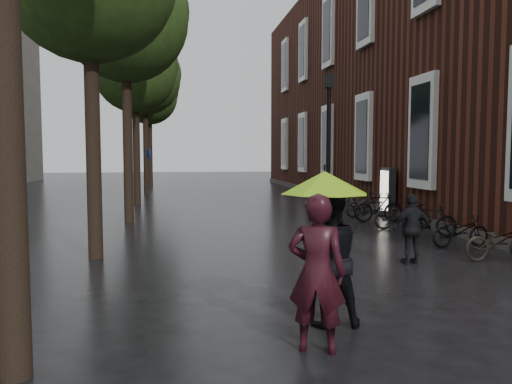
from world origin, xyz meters
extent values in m
cube|color=#38160F|center=(10.50, 19.50, 6.00)|extent=(10.00, 33.00, 12.00)
cube|color=silver|center=(5.45, 10.50, 3.00)|extent=(0.25, 1.60, 3.60)
cube|color=black|center=(5.35, 10.50, 3.00)|extent=(0.10, 1.20, 3.00)
cube|color=silver|center=(5.45, 15.50, 3.00)|extent=(0.25, 1.60, 3.60)
cube|color=black|center=(5.35, 15.50, 3.00)|extent=(0.10, 1.20, 3.00)
cube|color=silver|center=(5.45, 15.50, 8.50)|extent=(0.25, 1.60, 3.60)
cube|color=black|center=(5.35, 15.50, 8.50)|extent=(0.10, 1.20, 3.00)
cube|color=silver|center=(5.45, 20.50, 3.00)|extent=(0.25, 1.60, 3.60)
cube|color=black|center=(5.35, 20.50, 3.00)|extent=(0.10, 1.20, 3.00)
cube|color=silver|center=(5.45, 20.50, 8.50)|extent=(0.25, 1.60, 3.60)
cube|color=black|center=(5.35, 20.50, 8.50)|extent=(0.10, 1.20, 3.00)
cube|color=silver|center=(5.45, 25.50, 3.00)|extent=(0.25, 1.60, 3.60)
cube|color=black|center=(5.35, 25.50, 3.00)|extent=(0.10, 1.20, 3.00)
cube|color=silver|center=(5.45, 25.50, 8.50)|extent=(0.25, 1.60, 3.60)
cube|color=black|center=(5.35, 25.50, 8.50)|extent=(0.10, 1.20, 3.00)
cube|color=silver|center=(5.45, 30.50, 3.00)|extent=(0.25, 1.60, 3.60)
cube|color=black|center=(5.35, 30.50, 3.00)|extent=(0.10, 1.20, 3.00)
cube|color=silver|center=(5.45, 30.50, 8.50)|extent=(0.25, 1.60, 3.60)
cube|color=black|center=(5.35, 30.50, 8.50)|extent=(0.10, 1.20, 3.00)
cube|color=#3F3833|center=(5.60, 19.50, 0.15)|extent=(0.40, 33.00, 0.30)
cylinder|color=black|center=(-4.00, 1.00, 2.34)|extent=(0.32, 0.32, 4.68)
cylinder|color=black|center=(-4.10, 7.00, 2.25)|extent=(0.32, 0.32, 4.51)
cylinder|color=black|center=(-3.90, 13.00, 2.48)|extent=(0.32, 0.32, 4.95)
cylinder|color=black|center=(-4.05, 19.00, 2.20)|extent=(0.32, 0.32, 4.40)
cylinder|color=black|center=(-3.95, 25.00, 2.39)|extent=(0.32, 0.32, 4.79)
cylinder|color=black|center=(-4.00, 31.00, 2.28)|extent=(0.32, 0.32, 4.57)
imported|color=black|center=(-0.74, 1.18, 0.93)|extent=(0.80, 0.67, 1.86)
imported|color=black|center=(-0.33, 2.00, 0.91)|extent=(0.91, 0.72, 1.82)
cylinder|color=black|center=(-0.54, 1.59, 1.25)|extent=(0.02, 0.02, 1.40)
cone|color=#91DA16|center=(-0.54, 1.59, 1.96)|extent=(1.10, 1.10, 0.28)
cylinder|color=black|center=(-0.54, 1.59, 2.14)|extent=(0.02, 0.02, 0.08)
imported|color=black|center=(2.54, 5.35, 0.74)|extent=(0.87, 0.38, 1.47)
imported|color=black|center=(4.57, 5.36, 0.43)|extent=(1.65, 0.64, 0.86)
imported|color=black|center=(4.62, 6.93, 0.41)|extent=(1.58, 0.63, 0.81)
imported|color=black|center=(4.66, 8.52, 0.46)|extent=(1.59, 0.71, 0.92)
imported|color=black|center=(4.50, 9.88, 0.45)|extent=(1.80, 0.85, 0.91)
imported|color=black|center=(4.44, 11.55, 0.51)|extent=(1.72, 0.57, 1.02)
imported|color=black|center=(4.59, 12.87, 0.44)|extent=(1.71, 0.71, 0.88)
imported|color=black|center=(4.56, 14.60, 0.49)|extent=(1.68, 0.76, 0.98)
imported|color=black|center=(4.69, 16.05, 0.47)|extent=(1.80, 0.63, 0.94)
cube|color=black|center=(5.33, 12.80, 0.90)|extent=(0.25, 1.20, 1.81)
cube|color=beige|center=(5.19, 12.80, 0.95)|extent=(0.04, 1.01, 1.48)
cylinder|color=black|center=(2.10, 9.77, 2.15)|extent=(0.13, 0.13, 4.29)
cube|color=black|center=(2.10, 9.77, 4.40)|extent=(0.24, 0.24, 0.38)
sphere|color=#FFE5B2|center=(2.10, 9.77, 4.40)|extent=(0.19, 0.19, 0.19)
cylinder|color=#262628|center=(-3.59, 18.63, 1.16)|extent=(0.06, 0.06, 2.31)
cylinder|color=navy|center=(-3.50, 18.63, 2.31)|extent=(0.03, 0.46, 0.46)
camera|label=1|loc=(-2.36, -4.33, 2.31)|focal=35.00mm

